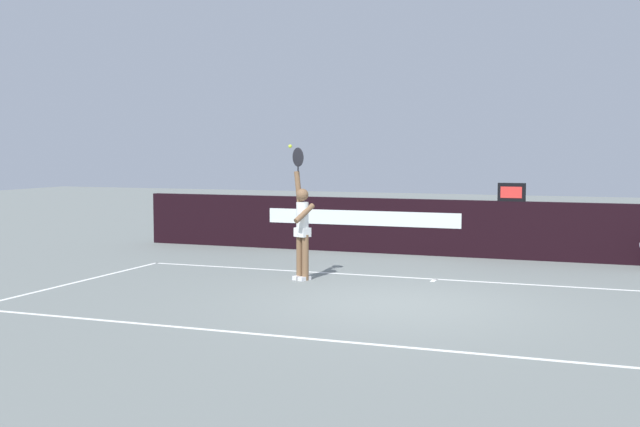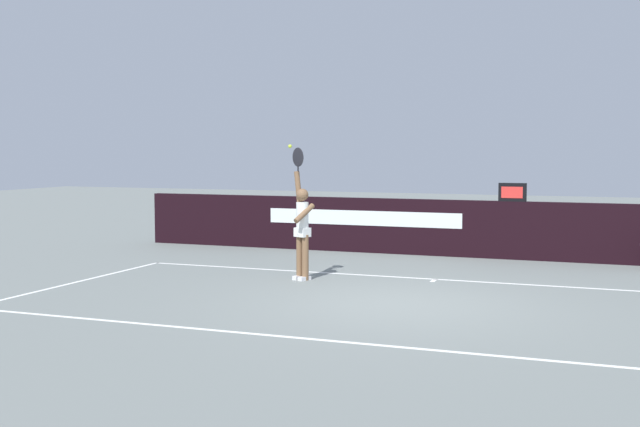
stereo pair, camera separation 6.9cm
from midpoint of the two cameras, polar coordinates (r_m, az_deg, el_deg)
name	(u,v)px [view 2 (the right image)]	position (r m, az deg, el deg)	size (l,w,h in m)	color
ground_plane	(400,303)	(12.31, 5.80, -6.31)	(60.00, 60.00, 0.00)	slate
court_lines	(398,304)	(12.22, 5.69, -6.38)	(11.67, 5.12, 0.00)	white
back_wall	(469,229)	(17.63, 10.59, -1.07)	(15.62, 0.20, 1.23)	black
speed_display	(513,192)	(17.43, 13.54, 1.47)	(0.57, 0.17, 0.38)	black
tennis_player	(302,226)	(14.29, -1.14, -0.85)	(0.45, 0.47, 2.36)	brown
tennis_ball	(290,146)	(13.93, -1.99, 4.76)	(0.06, 0.06, 0.06)	#C4E333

